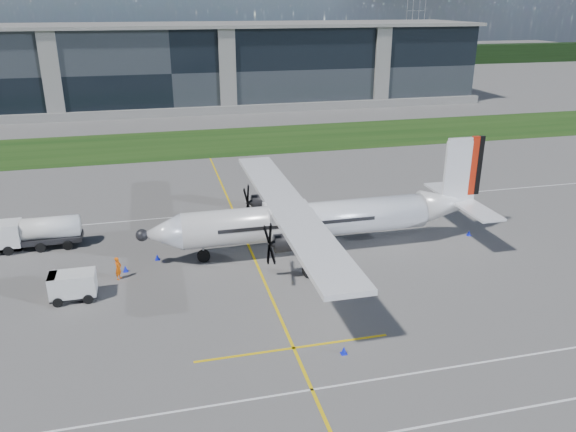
{
  "coord_description": "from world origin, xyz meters",
  "views": [
    {
      "loc": [
        -4.17,
        -33.83,
        19.6
      ],
      "look_at": [
        6.34,
        9.03,
        2.64
      ],
      "focal_mm": 35.0,
      "sensor_mm": 36.0,
      "label": 1
    }
  ],
  "objects_px": {
    "safety_cone_tail": "(469,233)",
    "fuel_tanker_truck": "(33,234)",
    "safety_cone_nose_stbd": "(157,257)",
    "safety_cone_fwd": "(125,269)",
    "turboprop_aircraft": "(320,200)",
    "pylon_east": "(416,15)",
    "ground_crew_person": "(118,267)",
    "safety_cone_portwing": "(344,350)",
    "baggage_tug": "(73,286)"
  },
  "relations": [
    {
      "from": "safety_cone_tail",
      "to": "fuel_tanker_truck",
      "type": "bearing_deg",
      "value": 170.36
    },
    {
      "from": "safety_cone_nose_stbd",
      "to": "safety_cone_fwd",
      "type": "bearing_deg",
      "value": -147.34
    },
    {
      "from": "turboprop_aircraft",
      "to": "pylon_east",
      "type": "bearing_deg",
      "value": 61.82
    },
    {
      "from": "fuel_tanker_truck",
      "to": "pylon_east",
      "type": "bearing_deg",
      "value": 53.87
    },
    {
      "from": "ground_crew_person",
      "to": "safety_cone_nose_stbd",
      "type": "xyz_separation_m",
      "value": [
        2.88,
        2.72,
        -0.77
      ]
    },
    {
      "from": "ground_crew_person",
      "to": "safety_cone_tail",
      "type": "height_order",
      "value": "ground_crew_person"
    },
    {
      "from": "safety_cone_nose_stbd",
      "to": "fuel_tanker_truck",
      "type": "bearing_deg",
      "value": 154.16
    },
    {
      "from": "safety_cone_nose_stbd",
      "to": "pylon_east",
      "type": "bearing_deg",
      "value": 57.62
    },
    {
      "from": "fuel_tanker_truck",
      "to": "safety_cone_tail",
      "type": "relative_size",
      "value": 14.18
    },
    {
      "from": "ground_crew_person",
      "to": "safety_cone_nose_stbd",
      "type": "bearing_deg",
      "value": -21.26
    },
    {
      "from": "pylon_east",
      "to": "fuel_tanker_truck",
      "type": "distance_m",
      "value": 169.59
    },
    {
      "from": "pylon_east",
      "to": "safety_cone_portwing",
      "type": "bearing_deg",
      "value": -116.74
    },
    {
      "from": "baggage_tug",
      "to": "safety_cone_tail",
      "type": "bearing_deg",
      "value": 6.33
    },
    {
      "from": "fuel_tanker_truck",
      "to": "safety_cone_nose_stbd",
      "type": "xyz_separation_m",
      "value": [
        10.0,
        -4.84,
        -1.08
      ]
    },
    {
      "from": "ground_crew_person",
      "to": "safety_cone_tail",
      "type": "distance_m",
      "value": 30.09
    },
    {
      "from": "baggage_tug",
      "to": "safety_cone_fwd",
      "type": "relative_size",
      "value": 6.6
    },
    {
      "from": "fuel_tanker_truck",
      "to": "baggage_tug",
      "type": "xyz_separation_m",
      "value": [
        4.19,
        -9.97,
        -0.34
      ]
    },
    {
      "from": "safety_cone_portwing",
      "to": "safety_cone_tail",
      "type": "bearing_deg",
      "value": 40.7
    },
    {
      "from": "turboprop_aircraft",
      "to": "ground_crew_person",
      "type": "height_order",
      "value": "turboprop_aircraft"
    },
    {
      "from": "fuel_tanker_truck",
      "to": "safety_cone_portwing",
      "type": "relative_size",
      "value": 14.18
    },
    {
      "from": "turboprop_aircraft",
      "to": "safety_cone_fwd",
      "type": "height_order",
      "value": "turboprop_aircraft"
    },
    {
      "from": "safety_cone_fwd",
      "to": "safety_cone_tail",
      "type": "bearing_deg",
      "value": 0.19
    },
    {
      "from": "safety_cone_tail",
      "to": "turboprop_aircraft",
      "type": "bearing_deg",
      "value": 179.17
    },
    {
      "from": "turboprop_aircraft",
      "to": "ground_crew_person",
      "type": "distance_m",
      "value": 16.56
    },
    {
      "from": "baggage_tug",
      "to": "safety_cone_nose_stbd",
      "type": "relative_size",
      "value": 6.6
    },
    {
      "from": "ground_crew_person",
      "to": "safety_cone_portwing",
      "type": "bearing_deg",
      "value": -109.35
    },
    {
      "from": "fuel_tanker_truck",
      "to": "safety_cone_portwing",
      "type": "bearing_deg",
      "value": -45.45
    },
    {
      "from": "fuel_tanker_truck",
      "to": "safety_cone_tail",
      "type": "height_order",
      "value": "fuel_tanker_truck"
    },
    {
      "from": "baggage_tug",
      "to": "safety_cone_tail",
      "type": "distance_m",
      "value": 33.2
    },
    {
      "from": "safety_cone_nose_stbd",
      "to": "safety_cone_fwd",
      "type": "height_order",
      "value": "same"
    },
    {
      "from": "turboprop_aircraft",
      "to": "safety_cone_nose_stbd",
      "type": "xyz_separation_m",
      "value": [
        -13.25,
        1.27,
        -4.24
      ]
    },
    {
      "from": "turboprop_aircraft",
      "to": "fuel_tanker_truck",
      "type": "height_order",
      "value": "turboprop_aircraft"
    },
    {
      "from": "ground_crew_person",
      "to": "safety_cone_portwing",
      "type": "relative_size",
      "value": 4.06
    },
    {
      "from": "ground_crew_person",
      "to": "safety_cone_fwd",
      "type": "height_order",
      "value": "ground_crew_person"
    },
    {
      "from": "turboprop_aircraft",
      "to": "safety_cone_nose_stbd",
      "type": "height_order",
      "value": "turboprop_aircraft"
    },
    {
      "from": "fuel_tanker_truck",
      "to": "safety_cone_fwd",
      "type": "distance_m",
      "value": 9.97
    },
    {
      "from": "safety_cone_nose_stbd",
      "to": "safety_cone_fwd",
      "type": "xyz_separation_m",
      "value": [
        -2.45,
        -1.57,
        0.0
      ]
    },
    {
      "from": "fuel_tanker_truck",
      "to": "ground_crew_person",
      "type": "height_order",
      "value": "fuel_tanker_truck"
    },
    {
      "from": "safety_cone_portwing",
      "to": "turboprop_aircraft",
      "type": "bearing_deg",
      "value": 79.02
    },
    {
      "from": "turboprop_aircraft",
      "to": "baggage_tug",
      "type": "height_order",
      "value": "turboprop_aircraft"
    },
    {
      "from": "turboprop_aircraft",
      "to": "safety_cone_nose_stbd",
      "type": "relative_size",
      "value": 59.9
    },
    {
      "from": "fuel_tanker_truck",
      "to": "ground_crew_person",
      "type": "relative_size",
      "value": 3.49
    },
    {
      "from": "pylon_east",
      "to": "baggage_tug",
      "type": "xyz_separation_m",
      "value": [
        -95.47,
        -146.51,
        -14.01
      ]
    },
    {
      "from": "fuel_tanker_truck",
      "to": "safety_cone_portwing",
      "type": "xyz_separation_m",
      "value": [
        20.41,
        -20.73,
        -1.08
      ]
    },
    {
      "from": "fuel_tanker_truck",
      "to": "safety_cone_tail",
      "type": "distance_m",
      "value": 37.73
    },
    {
      "from": "turboprop_aircraft",
      "to": "ground_crew_person",
      "type": "relative_size",
      "value": 14.74
    },
    {
      "from": "ground_crew_person",
      "to": "pylon_east",
      "type": "bearing_deg",
      "value": -7.31
    },
    {
      "from": "pylon_east",
      "to": "safety_cone_portwing",
      "type": "height_order",
      "value": "pylon_east"
    },
    {
      "from": "fuel_tanker_truck",
      "to": "safety_cone_nose_stbd",
      "type": "relative_size",
      "value": 14.18
    },
    {
      "from": "safety_cone_tail",
      "to": "safety_cone_portwing",
      "type": "relative_size",
      "value": 1.0
    }
  ]
}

